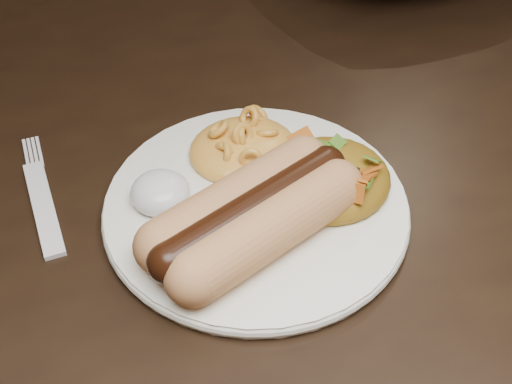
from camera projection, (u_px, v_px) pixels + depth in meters
name	position (u px, v px, depth m)	size (l,w,h in m)	color
table	(216.00, 204.00, 0.66)	(1.60, 0.90, 0.75)	black
plate	(256.00, 207.00, 0.52)	(0.22, 0.22, 0.01)	white
hotdog	(253.00, 214.00, 0.48)	(0.14, 0.11, 0.04)	tan
mac_and_cheese	(243.00, 138.00, 0.54)	(0.08, 0.08, 0.03)	yellow
sour_cream	(160.00, 187.00, 0.50)	(0.04, 0.04, 0.03)	white
taco_salad	(330.00, 170.00, 0.51)	(0.09, 0.09, 0.04)	#B94B07
fork	(44.00, 208.00, 0.52)	(0.02, 0.12, 0.00)	white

